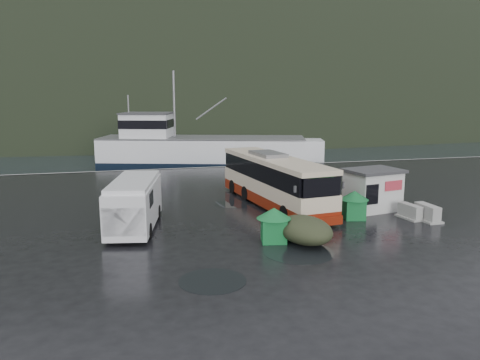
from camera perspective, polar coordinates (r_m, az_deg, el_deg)
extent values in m
plane|color=black|center=(23.58, 4.63, -5.88)|extent=(160.00, 160.00, 0.00)
cube|color=black|center=(131.77, -10.98, 7.47)|extent=(300.00, 180.00, 0.02)
cube|color=#999993|center=(42.57, -4.01, 1.53)|extent=(160.00, 0.60, 1.50)
ellipsoid|color=black|center=(272.04, -10.57, 8.98)|extent=(780.00, 540.00, 570.00)
cylinder|color=black|center=(20.24, 7.15, -8.72)|extent=(3.02, 3.02, 0.01)
cylinder|color=black|center=(17.24, -3.37, -12.16)|extent=(2.46, 2.46, 0.01)
cylinder|color=black|center=(31.74, 15.74, -1.94)|extent=(3.03, 3.03, 0.01)
cylinder|color=black|center=(28.64, -0.58, -2.87)|extent=(2.59, 2.59, 0.01)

